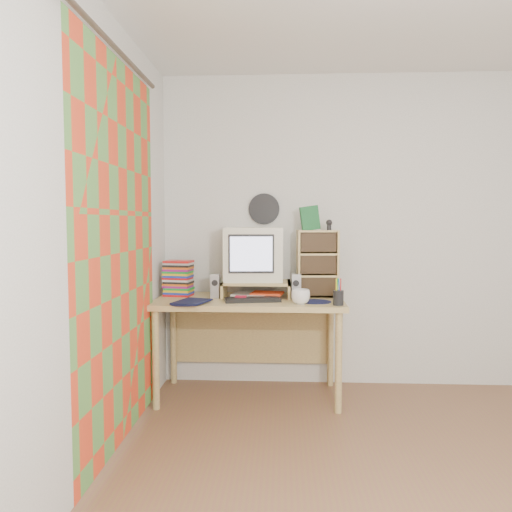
# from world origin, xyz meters

# --- Properties ---
(floor) EXTENTS (3.50, 3.50, 0.00)m
(floor) POSITION_xyz_m (0.00, 0.00, 0.00)
(floor) COLOR brown
(floor) RESTS_ON ground
(back_wall) EXTENTS (3.50, 0.00, 3.50)m
(back_wall) POSITION_xyz_m (0.00, 1.75, 1.25)
(back_wall) COLOR white
(back_wall) RESTS_ON floor
(left_wall) EXTENTS (0.00, 3.50, 3.50)m
(left_wall) POSITION_xyz_m (-1.75, 0.00, 1.25)
(left_wall) COLOR white
(left_wall) RESTS_ON floor
(curtain) EXTENTS (0.00, 2.20, 2.20)m
(curtain) POSITION_xyz_m (-1.71, 0.48, 1.15)
(curtain) COLOR red
(curtain) RESTS_ON left_wall
(wall_disc) EXTENTS (0.25, 0.02, 0.25)m
(wall_disc) POSITION_xyz_m (-0.93, 1.73, 1.43)
(wall_disc) COLOR black
(wall_disc) RESTS_ON back_wall
(desk) EXTENTS (1.40, 0.70, 0.75)m
(desk) POSITION_xyz_m (-1.03, 1.44, 0.62)
(desk) COLOR #D9BE75
(desk) RESTS_ON floor
(monitor_riser) EXTENTS (0.52, 0.30, 0.12)m
(monitor_riser) POSITION_xyz_m (-0.98, 1.48, 0.84)
(monitor_riser) COLOR #D8B872
(monitor_riser) RESTS_ON desk
(crt_monitor) EXTENTS (0.47, 0.47, 0.41)m
(crt_monitor) POSITION_xyz_m (-1.01, 1.53, 1.08)
(crt_monitor) COLOR silver
(crt_monitor) RESTS_ON monitor_riser
(speaker_left) EXTENTS (0.07, 0.07, 0.18)m
(speaker_left) POSITION_xyz_m (-1.29, 1.42, 0.84)
(speaker_left) COLOR #A7A8AC
(speaker_left) RESTS_ON desk
(speaker_right) EXTENTS (0.08, 0.08, 0.19)m
(speaker_right) POSITION_xyz_m (-0.68, 1.41, 0.84)
(speaker_right) COLOR #A7A8AC
(speaker_right) RESTS_ON desk
(keyboard) EXTENTS (0.42, 0.21, 0.03)m
(keyboard) POSITION_xyz_m (-0.99, 1.25, 0.76)
(keyboard) COLOR black
(keyboard) RESTS_ON desk
(dvd_stack) EXTENTS (0.23, 0.18, 0.29)m
(dvd_stack) POSITION_xyz_m (-1.59, 1.50, 0.90)
(dvd_stack) COLOR brown
(dvd_stack) RESTS_ON desk
(cd_rack) EXTENTS (0.32, 0.19, 0.51)m
(cd_rack) POSITION_xyz_m (-0.51, 1.50, 1.01)
(cd_rack) COLOR #D8B872
(cd_rack) RESTS_ON desk
(mug) EXTENTS (0.16, 0.16, 0.10)m
(mug) POSITION_xyz_m (-0.65, 1.15, 0.80)
(mug) COLOR white
(mug) RESTS_ON desk
(diary) EXTENTS (0.29, 0.25, 0.05)m
(diary) POSITION_xyz_m (-1.51, 1.16, 0.77)
(diary) COLOR #0E1333
(diary) RESTS_ON desk
(mousepad) EXTENTS (0.28, 0.28, 0.00)m
(mousepad) POSITION_xyz_m (-0.54, 1.26, 0.75)
(mousepad) COLOR black
(mousepad) RESTS_ON desk
(pen_cup) EXTENTS (0.09, 0.09, 0.15)m
(pen_cup) POSITION_xyz_m (-0.39, 1.12, 0.82)
(pen_cup) COLOR black
(pen_cup) RESTS_ON desk
(papers) EXTENTS (0.30, 0.24, 0.04)m
(papers) POSITION_xyz_m (-0.97, 1.45, 0.77)
(papers) COLOR beige
(papers) RESTS_ON desk
(red_box) EXTENTS (0.08, 0.06, 0.04)m
(red_box) POSITION_xyz_m (-1.08, 1.26, 0.77)
(red_box) COLOR #B5132D
(red_box) RESTS_ON desk
(game_box) EXTENTS (0.14, 0.07, 0.18)m
(game_box) POSITION_xyz_m (-0.57, 1.48, 1.35)
(game_box) COLOR #1C6230
(game_box) RESTS_ON cd_rack
(webcam) EXTENTS (0.05, 0.05, 0.08)m
(webcam) POSITION_xyz_m (-0.43, 1.46, 1.30)
(webcam) COLOR black
(webcam) RESTS_ON cd_rack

